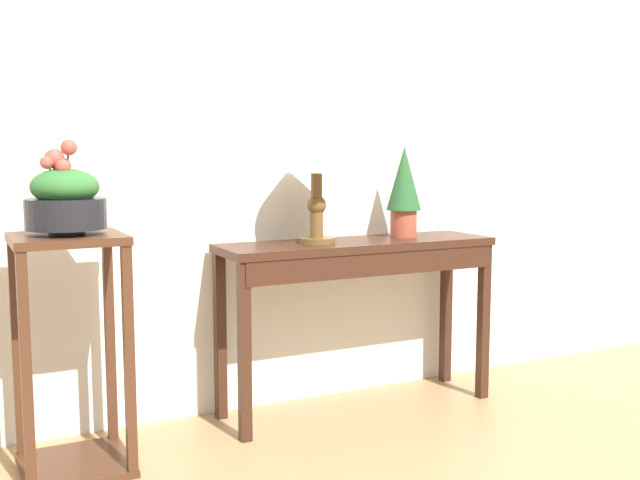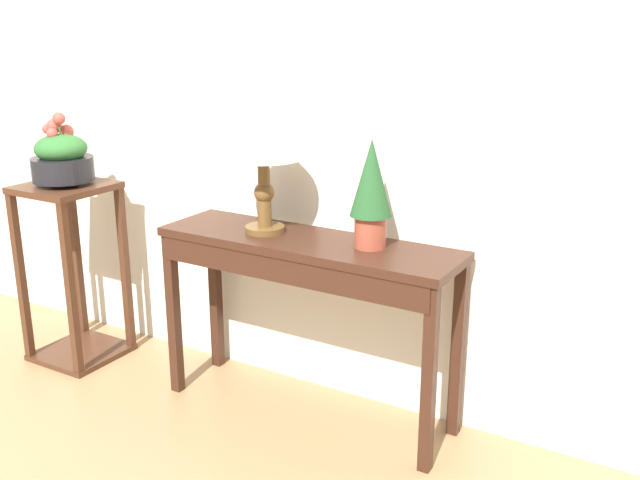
% 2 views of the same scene
% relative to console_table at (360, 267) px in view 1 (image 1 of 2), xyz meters
% --- Properties ---
extents(back_wall_with_art, '(9.00, 0.10, 2.80)m').
position_rel_console_table_xyz_m(back_wall_with_art, '(-0.15, 0.29, 0.75)').
color(back_wall_with_art, silver).
rests_on(back_wall_with_art, ground).
extents(console_table, '(1.26, 0.36, 0.77)m').
position_rel_console_table_xyz_m(console_table, '(0.00, 0.00, 0.00)').
color(console_table, '#381E14').
rests_on(console_table, ground).
extents(table_lamp, '(0.33, 0.33, 0.55)m').
position_rel_console_table_xyz_m(table_lamp, '(-0.20, 0.02, 0.52)').
color(table_lamp, brown).
rests_on(table_lamp, console_table).
extents(potted_plant_on_console, '(0.16, 0.16, 0.42)m').
position_rel_console_table_xyz_m(potted_plant_on_console, '(0.26, 0.06, 0.35)').
color(potted_plant_on_console, '#9E4733').
rests_on(potted_plant_on_console, console_table).
extents(pedestal_stand_left, '(0.39, 0.39, 0.87)m').
position_rel_console_table_xyz_m(pedestal_stand_left, '(-1.26, -0.09, -0.22)').
color(pedestal_stand_left, '#472819').
rests_on(pedestal_stand_left, ground).
extents(planter_bowl_wide, '(0.28, 0.28, 0.34)m').
position_rel_console_table_xyz_m(planter_bowl_wide, '(-1.26, -0.09, 0.34)').
color(planter_bowl_wide, black).
rests_on(planter_bowl_wide, pedestal_stand_left).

